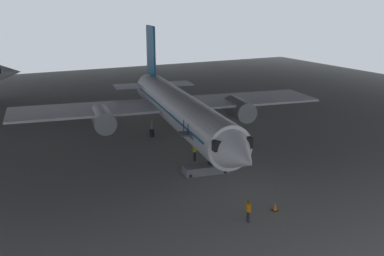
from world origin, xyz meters
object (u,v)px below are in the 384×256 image
(airplane_main, at_px, (178,108))
(crew_worker_by_stairs, at_px, (195,150))
(boarding_stairs, at_px, (205,165))
(crew_worker_near_nose, at_px, (248,210))
(traffic_cone_orange, at_px, (275,207))

(airplane_main, height_order, crew_worker_by_stairs, airplane_main)
(boarding_stairs, xyz_separation_m, crew_worker_near_nose, (-1.76, -9.21, 0.16))
(boarding_stairs, distance_m, traffic_cone_orange, 8.66)
(boarding_stairs, bearing_deg, crew_worker_by_stairs, 78.38)
(airplane_main, relative_size, traffic_cone_orange, 58.51)
(crew_worker_near_nose, relative_size, crew_worker_by_stairs, 0.88)
(crew_worker_by_stairs, bearing_deg, airplane_main, 77.02)
(crew_worker_near_nose, distance_m, traffic_cone_orange, 2.76)
(crew_worker_near_nose, bearing_deg, crew_worker_by_stairs, 78.97)
(airplane_main, xyz_separation_m, traffic_cone_orange, (-1.26, -18.16, -3.09))
(airplane_main, distance_m, crew_worker_by_stairs, 7.10)
(crew_worker_near_nose, xyz_separation_m, traffic_cone_orange, (2.63, 0.60, -0.59))
(airplane_main, height_order, boarding_stairs, airplane_main)
(boarding_stairs, relative_size, traffic_cone_orange, 7.63)
(crew_worker_near_nose, bearing_deg, airplane_main, 78.29)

